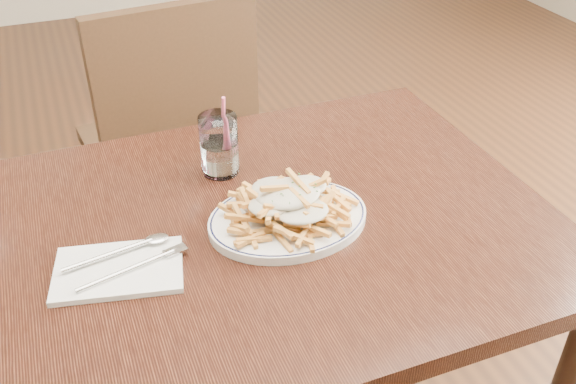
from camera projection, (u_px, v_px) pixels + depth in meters
name	position (u px, v px, depth m)	size (l,w,h in m)	color
table	(229.00, 261.00, 1.21)	(1.20, 0.80, 0.75)	black
chair_far	(172.00, 135.00, 1.86)	(0.49, 0.49, 0.96)	black
fries_plate	(288.00, 219.00, 1.17)	(0.33, 0.29, 0.02)	white
loaded_fries	(288.00, 199.00, 1.14)	(0.24, 0.19, 0.07)	gold
napkin	(119.00, 270.00, 1.06)	(0.21, 0.14, 0.01)	white
cutlery	(117.00, 263.00, 1.06)	(0.22, 0.12, 0.01)	silver
water_glass	(219.00, 148.00, 1.29)	(0.08, 0.08, 0.17)	white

